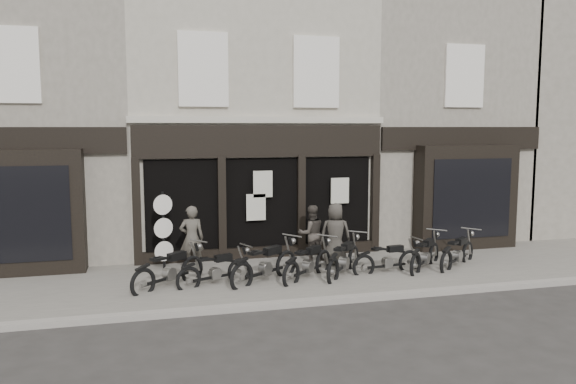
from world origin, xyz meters
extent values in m
plane|color=#2D2B28|center=(0.00, 0.00, 0.00)|extent=(90.00, 90.00, 0.00)
cube|color=#68635B|center=(0.00, 0.90, 0.06)|extent=(30.00, 4.20, 0.12)
cube|color=gray|center=(0.00, -1.25, 0.07)|extent=(30.00, 0.25, 0.13)
cube|color=#B9AF9E|center=(0.00, 6.00, 4.10)|extent=(7.20, 6.00, 8.20)
cube|color=black|center=(0.00, 2.92, 3.45)|extent=(7.10, 0.18, 0.90)
cube|color=black|center=(0.00, 2.98, 1.50)|extent=(6.50, 0.10, 2.95)
cube|color=black|center=(0.00, 2.91, 0.22)|extent=(7.10, 0.20, 0.44)
cube|color=#BBB4A2|center=(0.00, 2.95, 4.05)|extent=(7.30, 0.22, 0.18)
cube|color=white|center=(-1.60, 2.95, 5.40)|extent=(1.35, 0.12, 2.00)
cube|color=black|center=(-1.60, 2.98, 5.40)|extent=(1.05, 0.06, 1.70)
cube|color=white|center=(1.60, 2.95, 5.40)|extent=(1.35, 0.12, 2.00)
cube|color=black|center=(1.60, 2.98, 5.40)|extent=(1.05, 0.06, 1.70)
cube|color=black|center=(-3.45, 2.90, 1.55)|extent=(0.22, 0.22, 3.00)
cube|color=black|center=(-1.15, 2.90, 1.55)|extent=(0.22, 0.22, 3.00)
cube|color=black|center=(1.15, 2.90, 1.55)|extent=(0.22, 0.22, 3.00)
cube|color=black|center=(3.45, 2.90, 1.55)|extent=(0.22, 0.22, 3.00)
cube|color=beige|center=(0.00, 2.80, 2.25)|extent=(0.55, 0.04, 0.75)
cube|color=beige|center=(2.30, 2.80, 2.00)|extent=(0.55, 0.04, 0.75)
cube|color=beige|center=(-0.20, 2.80, 1.60)|extent=(0.55, 0.04, 0.75)
cube|color=gray|center=(-6.35, 6.00, 4.10)|extent=(5.50, 6.00, 8.20)
cube|color=black|center=(-6.35, 2.65, 1.70)|extent=(3.20, 0.70, 3.20)
cube|color=black|center=(-6.35, 2.30, 1.70)|extent=(2.60, 0.06, 2.40)
cube|color=black|center=(-6.35, 2.95, 3.50)|extent=(5.40, 0.16, 0.70)
cube|color=white|center=(-6.35, 2.96, 5.40)|extent=(1.30, 0.10, 1.90)
cube|color=black|center=(-6.35, 2.99, 5.40)|extent=(1.00, 0.06, 1.60)
cube|color=gray|center=(6.35, 6.00, 4.10)|extent=(5.50, 6.00, 8.20)
cube|color=black|center=(6.35, 2.65, 1.70)|extent=(3.20, 0.70, 3.20)
cube|color=black|center=(6.35, 2.30, 1.70)|extent=(2.60, 0.06, 2.40)
cube|color=black|center=(6.35, 2.95, 3.50)|extent=(5.40, 0.16, 0.70)
cube|color=white|center=(6.35, 2.96, 5.40)|extent=(1.30, 0.10, 1.90)
cube|color=black|center=(6.35, 2.99, 5.40)|extent=(1.00, 0.06, 1.60)
torus|color=black|center=(-2.15, 1.09, 0.35)|extent=(0.61, 0.52, 0.71)
torus|color=black|center=(-3.33, 0.14, 0.35)|extent=(0.61, 0.52, 0.71)
cube|color=black|center=(-2.74, 0.62, 0.31)|extent=(0.99, 0.82, 0.06)
cube|color=gray|center=(-2.72, 0.63, 0.39)|extent=(0.31, 0.30, 0.27)
cube|color=black|center=(-2.53, 0.79, 0.79)|extent=(0.48, 0.44, 0.18)
cube|color=black|center=(-2.98, 0.42, 0.83)|extent=(0.37, 0.36, 0.06)
cylinder|color=gray|center=(-1.98, 1.24, 1.04)|extent=(0.41, 0.49, 0.04)
torus|color=black|center=(-1.03, 0.79, 0.32)|extent=(0.63, 0.32, 0.64)
torus|color=black|center=(-2.30, 0.27, 0.32)|extent=(0.63, 0.32, 0.64)
cube|color=black|center=(-1.67, 0.53, 0.28)|extent=(1.06, 0.47, 0.06)
cube|color=gray|center=(-1.65, 0.54, 0.35)|extent=(0.27, 0.24, 0.25)
cube|color=black|center=(-1.44, 0.62, 0.71)|extent=(0.46, 0.31, 0.16)
cube|color=black|center=(-1.93, 0.43, 0.75)|extent=(0.33, 0.28, 0.06)
cylinder|color=gray|center=(-0.84, 0.87, 0.94)|extent=(0.24, 0.52, 0.03)
torus|color=black|center=(0.20, 0.95, 0.37)|extent=(0.66, 0.51, 0.74)
torus|color=black|center=(-1.09, 0.04, 0.37)|extent=(0.66, 0.51, 0.74)
cube|color=black|center=(-0.45, 0.50, 0.32)|extent=(1.09, 0.79, 0.07)
cube|color=gray|center=(-0.43, 0.51, 0.41)|extent=(0.33, 0.31, 0.28)
cube|color=black|center=(-0.21, 0.66, 0.82)|extent=(0.52, 0.44, 0.19)
cube|color=black|center=(-0.71, 0.31, 0.87)|extent=(0.39, 0.37, 0.07)
cylinder|color=gray|center=(0.40, 1.09, 1.09)|extent=(0.39, 0.54, 0.04)
torus|color=black|center=(1.21, 0.99, 0.34)|extent=(0.58, 0.53, 0.70)
torus|color=black|center=(0.09, 0.01, 0.34)|extent=(0.58, 0.53, 0.70)
cube|color=black|center=(0.65, 0.50, 0.30)|extent=(0.95, 0.84, 0.06)
cube|color=gray|center=(0.67, 0.51, 0.38)|extent=(0.31, 0.30, 0.27)
cube|color=black|center=(0.85, 0.68, 0.77)|extent=(0.47, 0.44, 0.17)
cube|color=black|center=(0.42, 0.30, 0.81)|extent=(0.37, 0.36, 0.06)
cylinder|color=gray|center=(1.38, 1.14, 1.02)|extent=(0.42, 0.47, 0.04)
torus|color=black|center=(2.12, 1.18, 0.35)|extent=(0.53, 0.61, 0.71)
torus|color=black|center=(1.15, 0.01, 0.35)|extent=(0.53, 0.61, 0.71)
cube|color=black|center=(1.63, 0.60, 0.31)|extent=(0.84, 1.00, 0.06)
cube|color=gray|center=(1.65, 0.61, 0.39)|extent=(0.31, 0.31, 0.27)
cube|color=black|center=(1.81, 0.81, 0.79)|extent=(0.45, 0.49, 0.18)
cube|color=black|center=(1.43, 0.35, 0.84)|extent=(0.36, 0.38, 0.06)
cylinder|color=gray|center=(2.27, 1.36, 1.05)|extent=(0.49, 0.42, 0.04)
torus|color=black|center=(3.47, 0.61, 0.32)|extent=(0.65, 0.17, 0.64)
torus|color=black|center=(2.11, 0.43, 0.32)|extent=(0.65, 0.17, 0.64)
cube|color=black|center=(2.79, 0.52, 0.28)|extent=(1.12, 0.19, 0.06)
cube|color=gray|center=(2.81, 0.53, 0.35)|extent=(0.25, 0.20, 0.24)
cube|color=black|center=(3.03, 0.56, 0.71)|extent=(0.45, 0.22, 0.16)
cube|color=black|center=(2.51, 0.49, 0.75)|extent=(0.30, 0.22, 0.06)
cylinder|color=gray|center=(3.67, 0.64, 0.94)|extent=(0.11, 0.55, 0.03)
torus|color=black|center=(4.47, 1.14, 0.34)|extent=(0.56, 0.54, 0.69)
torus|color=black|center=(3.41, 0.13, 0.34)|extent=(0.56, 0.54, 0.69)
cube|color=black|center=(3.94, 0.63, 0.30)|extent=(0.90, 0.86, 0.06)
cube|color=gray|center=(3.95, 0.65, 0.38)|extent=(0.30, 0.30, 0.26)
cube|color=black|center=(4.13, 0.81, 0.76)|extent=(0.45, 0.44, 0.17)
cube|color=black|center=(3.72, 0.43, 0.80)|extent=(0.36, 0.35, 0.06)
cylinder|color=gray|center=(4.63, 1.29, 1.00)|extent=(0.43, 0.45, 0.04)
torus|color=black|center=(5.48, 1.06, 0.34)|extent=(0.60, 0.48, 0.68)
torus|color=black|center=(4.31, 0.19, 0.34)|extent=(0.60, 0.48, 0.68)
cube|color=black|center=(4.89, 0.63, 0.30)|extent=(0.99, 0.76, 0.06)
cube|color=gray|center=(4.91, 0.64, 0.38)|extent=(0.30, 0.29, 0.26)
cube|color=black|center=(5.10, 0.78, 0.76)|extent=(0.47, 0.41, 0.17)
cube|color=black|center=(4.65, 0.45, 0.80)|extent=(0.36, 0.34, 0.06)
cylinder|color=gray|center=(5.65, 1.20, 1.00)|extent=(0.38, 0.49, 0.04)
imported|color=#4D483F|center=(-2.08, 1.90, 0.98)|extent=(0.64, 0.44, 1.71)
imported|color=#413B35|center=(1.22, 2.10, 0.91)|extent=(0.81, 0.65, 1.58)
imported|color=#3A3630|center=(1.74, 1.54, 0.97)|extent=(0.96, 0.77, 1.70)
cylinder|color=black|center=(-2.78, 2.22, 0.03)|extent=(0.34, 0.34, 0.06)
cylinder|color=black|center=(-2.78, 2.22, 1.09)|extent=(0.07, 0.07, 2.18)
cylinder|color=black|center=(-2.78, 2.19, 1.85)|extent=(0.50, 0.25, 0.53)
cylinder|color=white|center=(-2.78, 2.17, 1.85)|extent=(0.49, 0.22, 0.53)
cylinder|color=black|center=(-2.78, 2.19, 1.23)|extent=(0.50, 0.25, 0.53)
cylinder|color=white|center=(-2.78, 2.17, 1.23)|extent=(0.49, 0.22, 0.53)
cylinder|color=black|center=(-2.78, 2.19, 0.62)|extent=(0.50, 0.25, 0.53)
cylinder|color=white|center=(-2.78, 2.17, 0.62)|extent=(0.49, 0.22, 0.53)
camera|label=1|loc=(-3.22, -12.59, 3.86)|focal=35.00mm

